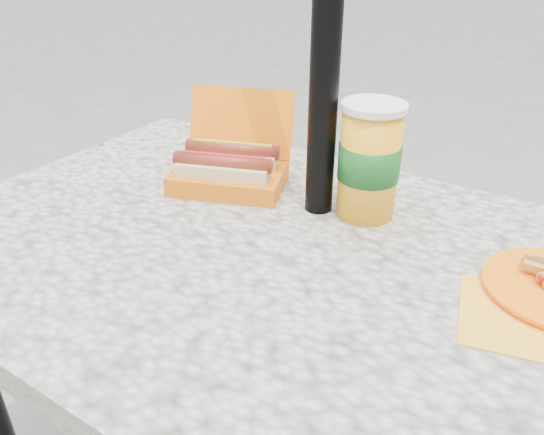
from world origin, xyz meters
The scene contains 4 objects.
picnic_table centered at (0.00, 0.00, 0.64)m, with size 1.20×0.80×0.75m.
umbrella_pole centered at (0.00, 0.16, 1.10)m, with size 0.05×0.05×2.20m, color black.
hotdog_box centered at (-0.20, 0.15, 0.79)m, with size 0.27×0.26×0.17m.
soda_cup centered at (0.08, 0.19, 0.85)m, with size 0.11×0.11×0.21m.
Camera 1 is at (0.40, -0.62, 1.21)m, focal length 35.00 mm.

